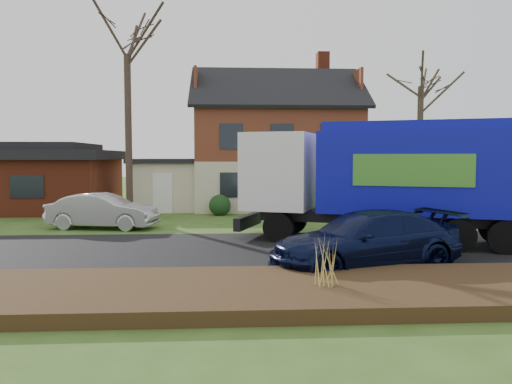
{
  "coord_description": "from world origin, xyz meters",
  "views": [
    {
      "loc": [
        -0.84,
        -15.45,
        2.93
      ],
      "look_at": [
        0.21,
        2.5,
        1.67
      ],
      "focal_mm": 35.0,
      "sensor_mm": 36.0,
      "label": 1
    }
  ],
  "objects": [
    {
      "name": "ground",
      "position": [
        0.0,
        0.0,
        0.0
      ],
      "size": [
        120.0,
        120.0,
        0.0
      ],
      "primitive_type": "plane",
      "color": "#34521B",
      "rests_on": "ground"
    },
    {
      "name": "tree_front_west",
      "position": [
        -5.45,
        8.41,
        8.83
      ],
      "size": [
        3.61,
        3.61,
        10.72
      ],
      "color": "#3C2E24",
      "rests_on": "ground"
    },
    {
      "name": "road",
      "position": [
        0.0,
        0.0,
        0.01
      ],
      "size": [
        80.0,
        7.0,
        0.02
      ],
      "primitive_type": "cube",
      "color": "black",
      "rests_on": "ground"
    },
    {
      "name": "silver_sedan",
      "position": [
        -5.94,
        5.24,
        0.73
      ],
      "size": [
        4.62,
        2.31,
        1.46
      ],
      "primitive_type": "imported",
      "rotation": [
        0.0,
        0.0,
        1.39
      ],
      "color": "#ACB0B4",
      "rests_on": "ground"
    },
    {
      "name": "grass_clump_mid",
      "position": [
        1.23,
        -5.47,
        0.82
      ],
      "size": [
        0.37,
        0.3,
        1.03
      ],
      "color": "tan",
      "rests_on": "mulch_verge"
    },
    {
      "name": "ranch_house",
      "position": [
        -12.0,
        13.0,
        1.81
      ],
      "size": [
        9.8,
        8.2,
        3.7
      ],
      "color": "maroon",
      "rests_on": "ground"
    },
    {
      "name": "tree_back",
      "position": [
        5.25,
        22.46,
        9.21
      ],
      "size": [
        3.49,
        3.49,
        11.05
      ],
      "color": "#392F22",
      "rests_on": "ground"
    },
    {
      "name": "mulch_verge",
      "position": [
        0.0,
        -5.3,
        0.15
      ],
      "size": [
        80.0,
        3.5,
        0.3
      ],
      "primitive_type": "cube",
      "color": "black",
      "rests_on": "ground"
    },
    {
      "name": "navy_wagon",
      "position": [
        2.77,
        -2.75,
        0.76
      ],
      "size": [
        5.63,
        3.64,
        1.52
      ],
      "primitive_type": "imported",
      "rotation": [
        0.0,
        0.0,
        -1.26
      ],
      "color": "black",
      "rests_on": "ground"
    },
    {
      "name": "main_house",
      "position": [
        1.49,
        13.91,
        4.03
      ],
      "size": [
        12.95,
        8.95,
        9.26
      ],
      "color": "beige",
      "rests_on": "ground"
    },
    {
      "name": "garbage_truck",
      "position": [
        4.57,
        1.23,
        2.36
      ],
      "size": [
        9.84,
        5.8,
        4.09
      ],
      "rotation": [
        0.0,
        0.0,
        -0.37
      ],
      "color": "black",
      "rests_on": "ground"
    },
    {
      "name": "tree_front_east",
      "position": [
        8.71,
        8.82,
        7.45
      ],
      "size": [
        3.3,
        3.3,
        9.17
      ],
      "color": "#3F3526",
      "rests_on": "ground"
    }
  ]
}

